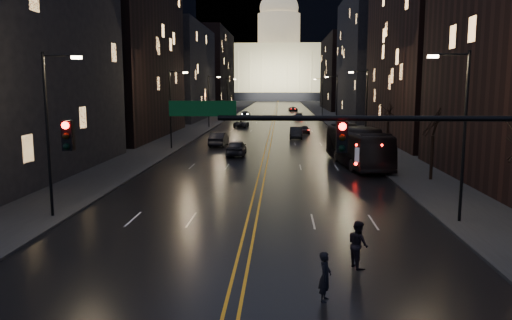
# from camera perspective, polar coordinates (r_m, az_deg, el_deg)

# --- Properties ---
(ground) EXTENTS (900.00, 900.00, 0.00)m
(ground) POSITION_cam_1_polar(r_m,az_deg,el_deg) (17.72, -2.47, -15.60)
(ground) COLOR black
(ground) RESTS_ON ground
(road) EXTENTS (20.00, 320.00, 0.02)m
(road) POSITION_cam_1_polar(r_m,az_deg,el_deg) (146.29, 2.30, 5.64)
(road) COLOR black
(road) RESTS_ON ground
(sidewalk_left) EXTENTS (8.00, 320.00, 0.16)m
(sidewalk_left) POSITION_cam_1_polar(r_m,az_deg,el_deg) (147.11, -3.19, 5.68)
(sidewalk_left) COLOR black
(sidewalk_left) RESTS_ON ground
(sidewalk_right) EXTENTS (8.00, 320.00, 0.16)m
(sidewalk_right) POSITION_cam_1_polar(r_m,az_deg,el_deg) (146.81, 7.79, 5.61)
(sidewalk_right) COLOR black
(sidewalk_right) RESTS_ON ground
(center_line) EXTENTS (0.62, 320.00, 0.01)m
(center_line) POSITION_cam_1_polar(r_m,az_deg,el_deg) (146.29, 2.30, 5.65)
(center_line) COLOR orange
(center_line) RESTS_ON road
(building_left_mid) EXTENTS (12.00, 30.00, 28.00)m
(building_left_mid) POSITION_cam_1_polar(r_m,az_deg,el_deg) (73.95, -15.30, 13.44)
(building_left_mid) COLOR black
(building_left_mid) RESTS_ON ground
(building_left_far) EXTENTS (12.00, 34.00, 20.00)m
(building_left_far) POSITION_cam_1_polar(r_m,az_deg,el_deg) (110.47, -9.02, 9.81)
(building_left_far) COLOR black
(building_left_far) RESTS_ON ground
(building_left_dist) EXTENTS (12.00, 40.00, 24.00)m
(building_left_dist) POSITION_cam_1_polar(r_m,az_deg,el_deg) (157.80, -5.41, 10.18)
(building_left_dist) COLOR black
(building_left_dist) RESTS_ON ground
(building_right_mid) EXTENTS (12.00, 34.00, 26.00)m
(building_right_mid) POSITION_cam_1_polar(r_m,az_deg,el_deg) (109.99, 13.34, 11.26)
(building_right_mid) COLOR black
(building_right_mid) RESTS_ON ground
(building_right_dist) EXTENTS (12.00, 40.00, 22.00)m
(building_right_dist) POSITION_cam_1_polar(r_m,az_deg,el_deg) (157.36, 10.14, 9.72)
(building_right_dist) COLOR black
(building_right_dist) RESTS_ON ground
(mountain_ridge) EXTENTS (520.00, 60.00, 130.00)m
(mountain_ridge) POSITION_cam_1_polar(r_m,az_deg,el_deg) (402.14, 8.72, 16.64)
(mountain_ridge) COLOR black
(mountain_ridge) RESTS_ON ground
(capitol) EXTENTS (90.00, 50.00, 58.50)m
(capitol) POSITION_cam_1_polar(r_m,az_deg,el_deg) (266.30, 2.60, 10.61)
(capitol) COLOR black
(capitol) RESTS_ON ground
(traffic_signal) EXTENTS (17.29, 0.45, 7.00)m
(traffic_signal) POSITION_cam_1_polar(r_m,az_deg,el_deg) (16.82, 17.89, 0.80)
(traffic_signal) COLOR black
(traffic_signal) RESTS_ON ground
(streetlamp_right_near) EXTENTS (2.13, 0.25, 9.00)m
(streetlamp_right_near) POSITION_cam_1_polar(r_m,az_deg,el_deg) (27.78, 22.40, 3.41)
(streetlamp_right_near) COLOR black
(streetlamp_right_near) RESTS_ON ground
(streetlamp_left_near) EXTENTS (2.13, 0.25, 9.00)m
(streetlamp_left_near) POSITION_cam_1_polar(r_m,az_deg,el_deg) (28.97, -22.43, 3.59)
(streetlamp_left_near) COLOR black
(streetlamp_left_near) RESTS_ON ground
(streetlamp_right_mid) EXTENTS (2.13, 0.25, 9.00)m
(streetlamp_right_mid) POSITION_cam_1_polar(r_m,az_deg,el_deg) (56.91, 12.33, 6.13)
(streetlamp_right_mid) COLOR black
(streetlamp_right_mid) RESTS_ON ground
(streetlamp_left_mid) EXTENTS (2.13, 0.25, 9.00)m
(streetlamp_left_mid) POSITION_cam_1_polar(r_m,az_deg,el_deg) (57.49, -9.58, 6.22)
(streetlamp_left_mid) COLOR black
(streetlamp_left_mid) RESTS_ON ground
(streetlamp_right_far) EXTENTS (2.13, 0.25, 9.00)m
(streetlamp_right_far) POSITION_cam_1_polar(r_m,az_deg,el_deg) (86.63, 9.10, 6.96)
(streetlamp_right_far) COLOR black
(streetlamp_right_far) RESTS_ON ground
(streetlamp_left_far) EXTENTS (2.13, 0.25, 9.00)m
(streetlamp_left_far) POSITION_cam_1_polar(r_m,az_deg,el_deg) (87.02, -5.31, 7.03)
(streetlamp_left_far) COLOR black
(streetlamp_left_far) RESTS_ON ground
(streetlamp_right_dist) EXTENTS (2.13, 0.25, 9.00)m
(streetlamp_right_dist) POSITION_cam_1_polar(r_m,az_deg,el_deg) (116.50, 7.52, 7.35)
(streetlamp_right_dist) COLOR black
(streetlamp_right_dist) RESTS_ON ground
(streetlamp_left_dist) EXTENTS (2.13, 0.25, 9.00)m
(streetlamp_left_dist) POSITION_cam_1_polar(r_m,az_deg,el_deg) (116.78, -3.21, 7.41)
(streetlamp_left_dist) COLOR black
(streetlamp_left_dist) RESTS_ON ground
(tree_right_mid) EXTENTS (2.40, 2.40, 6.65)m
(tree_right_mid) POSITION_cam_1_polar(r_m,az_deg,el_deg) (39.88, 19.62, 4.10)
(tree_right_mid) COLOR black
(tree_right_mid) RESTS_ON ground
(tree_right_far) EXTENTS (2.40, 2.40, 6.65)m
(tree_right_far) POSITION_cam_1_polar(r_m,az_deg,el_deg) (55.37, 14.89, 5.40)
(tree_right_far) COLOR black
(tree_right_far) RESTS_ON ground
(bus) EXTENTS (4.54, 13.01, 3.55)m
(bus) POSITION_cam_1_polar(r_m,az_deg,el_deg) (46.31, 11.51, 1.54)
(bus) COLOR black
(bus) RESTS_ON ground
(oncoming_car_a) EXTENTS (1.99, 4.90, 1.67)m
(oncoming_car_a) POSITION_cam_1_polar(r_m,az_deg,el_deg) (52.10, -2.27, 1.42)
(oncoming_car_a) COLOR black
(oncoming_car_a) RESTS_ON ground
(oncoming_car_b) EXTENTS (1.96, 5.23, 1.71)m
(oncoming_car_b) POSITION_cam_1_polar(r_m,az_deg,el_deg) (60.37, -4.26, 2.39)
(oncoming_car_b) COLOR black
(oncoming_car_b) RESTS_ON ground
(oncoming_car_c) EXTENTS (2.65, 4.91, 1.31)m
(oncoming_car_c) POSITION_cam_1_polar(r_m,az_deg,el_deg) (87.68, -1.68, 4.18)
(oncoming_car_c) COLOR black
(oncoming_car_c) RESTS_ON ground
(oncoming_car_d) EXTENTS (2.23, 4.71, 1.33)m
(oncoming_car_d) POSITION_cam_1_polar(r_m,az_deg,el_deg) (118.33, -1.22, 5.30)
(oncoming_car_d) COLOR black
(oncoming_car_d) RESTS_ON ground
(receding_car_a) EXTENTS (1.94, 5.02, 1.63)m
(receding_car_a) POSITION_cam_1_polar(r_m,az_deg,el_deg) (68.95, 4.62, 3.11)
(receding_car_a) COLOR black
(receding_car_a) RESTS_ON ground
(receding_car_b) EXTENTS (1.68, 3.88, 1.30)m
(receding_car_b) POSITION_cam_1_polar(r_m,az_deg,el_deg) (76.21, 5.54, 3.49)
(receding_car_b) COLOR black
(receding_car_b) RESTS_ON ground
(receding_car_c) EXTENTS (2.36, 4.72, 1.32)m
(receding_car_c) POSITION_cam_1_polar(r_m,az_deg,el_deg) (109.71, 4.88, 5.02)
(receding_car_c) COLOR black
(receding_car_c) RESTS_ON ground
(receding_car_d) EXTENTS (2.67, 5.01, 1.34)m
(receding_car_d) POSITION_cam_1_polar(r_m,az_deg,el_deg) (144.01, 4.26, 5.85)
(receding_car_d) COLOR black
(receding_car_d) RESTS_ON ground
(pedestrian_a) EXTENTS (0.58, 0.72, 1.73)m
(pedestrian_a) POSITION_cam_1_polar(r_m,az_deg,el_deg) (17.40, 7.90, -13.07)
(pedestrian_a) COLOR black
(pedestrian_a) RESTS_ON ground
(pedestrian_b) EXTENTS (0.82, 1.06, 1.93)m
(pedestrian_b) POSITION_cam_1_polar(r_m,az_deg,el_deg) (20.60, 11.59, -9.41)
(pedestrian_b) COLOR black
(pedestrian_b) RESTS_ON ground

